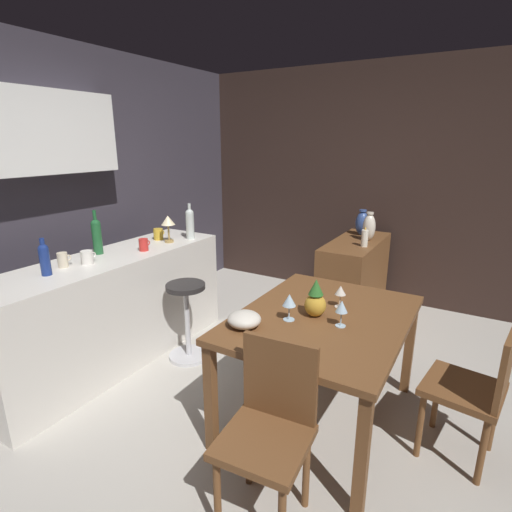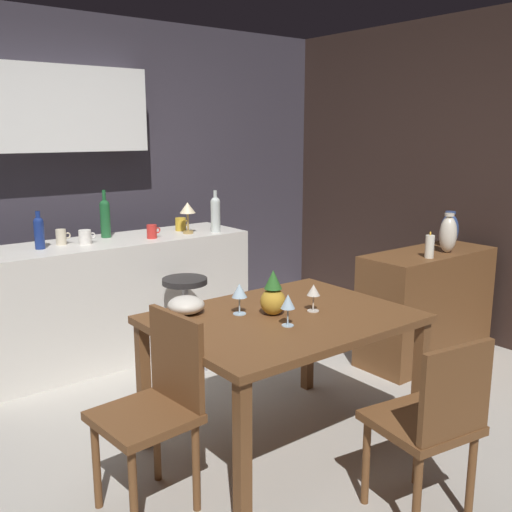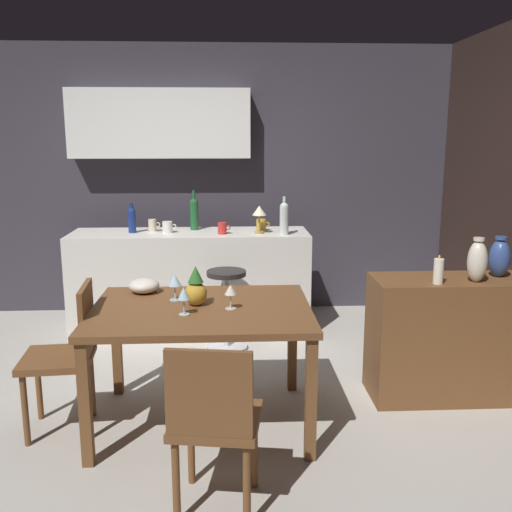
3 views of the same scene
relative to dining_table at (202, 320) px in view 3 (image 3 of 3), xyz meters
The scene contains 24 objects.
ground_plane 0.77m from the dining_table, 115.03° to the left, with size 9.00×9.00×0.00m, color #B7B2A8.
wall_kitchen_back 2.56m from the dining_table, 95.36° to the left, with size 5.20×0.33×2.60m.
dining_table is the anchor object (origin of this frame).
kitchen_counter 1.78m from the dining_table, 95.65° to the left, with size 2.10×0.60×0.90m, color silver.
sideboard_cabinet 1.71m from the dining_table, 10.16° to the left, with size 1.10×0.44×0.82m, color brown.
chair_near_window 0.80m from the dining_table, behind, with size 0.43×0.43×0.89m.
chair_by_doorway 0.90m from the dining_table, 84.11° to the right, with size 0.46×0.46×0.85m.
bar_stool 1.29m from the dining_table, 83.26° to the left, with size 0.34×0.34×0.67m.
wine_glass_left 0.26m from the dining_table, 13.92° to the right, with size 0.07×0.07×0.15m.
wine_glass_right 0.31m from the dining_table, 135.73° to the left, with size 0.08×0.08×0.17m.
wine_glass_center 0.26m from the dining_table, 122.82° to the right, with size 0.07×0.07×0.16m.
pineapple_centerpiece 0.19m from the dining_table, 125.92° to the left, with size 0.13×0.13×0.24m.
fruit_bowl 0.53m from the dining_table, 138.14° to the left, with size 0.20×0.20×0.09m, color beige.
wine_bottle_clear 1.76m from the dining_table, 67.77° to the left, with size 0.08×0.08×0.33m.
wine_bottle_cobalt 1.92m from the dining_table, 111.06° to the left, with size 0.07×0.07×0.26m.
wine_bottle_green 1.94m from the dining_table, 94.22° to the left, with size 0.08×0.08×0.36m.
cup_red 1.68m from the dining_table, 85.97° to the left, with size 0.11×0.08×0.10m.
cup_cream 1.91m from the dining_table, 105.56° to the left, with size 0.11×0.07×0.11m.
cup_mustard 1.90m from the dining_table, 75.65° to the left, with size 0.12×0.09×0.10m.
cup_white 1.80m from the dining_table, 101.89° to the left, with size 0.12×0.09×0.10m.
counter_lamp 1.77m from the dining_table, 75.23° to the left, with size 0.12×0.12×0.25m.
pillar_candle_tall 1.51m from the dining_table, ahead, with size 0.06×0.06×0.19m.
vase_ceramic_blue 2.00m from the dining_table, ahead, with size 0.14×0.14×0.27m.
vase_ceramic_ivory 1.78m from the dining_table, ahead, with size 0.12×0.12×0.29m.
Camera 3 is at (0.33, -3.63, 1.73)m, focal length 40.16 mm.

